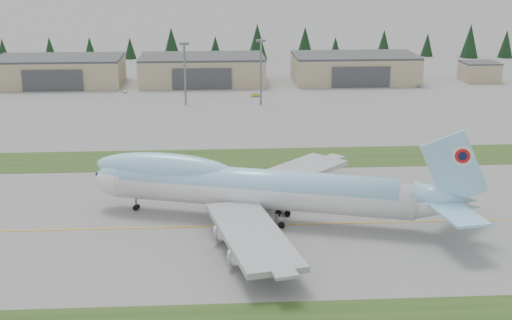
{
  "coord_description": "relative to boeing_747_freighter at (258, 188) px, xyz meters",
  "views": [
    {
      "loc": [
        -11.29,
        -127.01,
        51.28
      ],
      "look_at": [
        -2.29,
        17.06,
        8.0
      ],
      "focal_mm": 50.0,
      "sensor_mm": 36.0,
      "label": 1
    }
  ],
  "objects": [
    {
      "name": "grass_strip_far",
      "position": [
        2.85,
        42.19,
        -6.7
      ],
      "size": [
        400.0,
        18.0,
        0.08
      ],
      "primitive_type": "cube",
      "color": "#294418",
      "rests_on": "ground"
    },
    {
      "name": "floodlight_masts",
      "position": [
        -48.03,
        107.72,
        8.78
      ],
      "size": [
        105.86,
        6.17,
        23.54
      ],
      "color": "slate",
      "rests_on": "ground"
    },
    {
      "name": "service_vehicle_b",
      "position": [
        7.3,
        119.65,
        -6.7
      ],
      "size": [
        3.98,
        1.85,
        1.26
      ],
      "primitive_type": "imported",
      "rotation": [
        0.0,
        0.0,
        1.71
      ],
      "color": "gold",
      "rests_on": "ground"
    },
    {
      "name": "ground",
      "position": [
        2.85,
        -2.81,
        -6.7
      ],
      "size": [
        7000.0,
        7000.0,
        0.0
      ],
      "primitive_type": "plane",
      "color": "slate",
      "rests_on": "ground"
    },
    {
      "name": "taxiway_line_main",
      "position": [
        2.85,
        -2.81,
        -6.7
      ],
      "size": [
        400.0,
        0.4,
        0.02
      ],
      "primitive_type": "cube",
      "color": "gold",
      "rests_on": "ground"
    },
    {
      "name": "control_shed",
      "position": [
        97.85,
        145.19,
        -2.9
      ],
      "size": [
        14.0,
        12.0,
        7.6
      ],
      "color": "tan",
      "rests_on": "ground"
    },
    {
      "name": "hangar_left",
      "position": [
        -67.15,
        147.09,
        -1.31
      ],
      "size": [
        48.0,
        26.6,
        10.8
      ],
      "color": "tan",
      "rests_on": "ground"
    },
    {
      "name": "service_vehicle_c",
      "position": [
        70.26,
        134.85,
        -6.7
      ],
      "size": [
        1.86,
        4.3,
        1.23
      ],
      "primitive_type": "imported",
      "rotation": [
        0.0,
        0.0,
        -0.03
      ],
      "color": "silver",
      "rests_on": "ground"
    },
    {
      "name": "conifer_belt",
      "position": [
        10.37,
        208.83,
        0.41
      ],
      "size": [
        264.77,
        14.23,
        16.84
      ],
      "color": "black",
      "rests_on": "ground"
    },
    {
      "name": "boeing_747_freighter",
      "position": [
        0.0,
        0.0,
        0.0
      ],
      "size": [
        77.03,
        63.93,
        20.32
      ],
      "rotation": [
        0.0,
        0.0,
        -0.29
      ],
      "color": "silver",
      "rests_on": "ground"
    },
    {
      "name": "hangar_right",
      "position": [
        47.85,
        147.09,
        -1.31
      ],
      "size": [
        48.0,
        26.6,
        10.8
      ],
      "color": "tan",
      "rests_on": "ground"
    },
    {
      "name": "hangar_center",
      "position": [
        -12.15,
        147.09,
        -1.31
      ],
      "size": [
        48.0,
        26.6,
        10.8
      ],
      "color": "tan",
      "rests_on": "ground"
    },
    {
      "name": "service_vehicle_a",
      "position": [
        -40.39,
        129.84,
        -6.7
      ],
      "size": [
        1.66,
        3.27,
        1.07
      ],
      "primitive_type": "imported",
      "rotation": [
        0.0,
        0.0,
        0.13
      ],
      "color": "white",
      "rests_on": "ground"
    }
  ]
}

